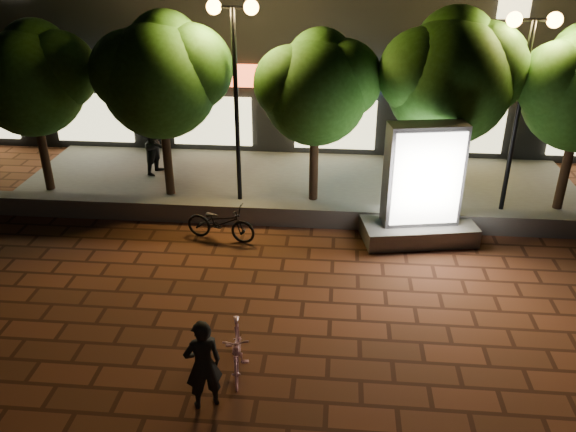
# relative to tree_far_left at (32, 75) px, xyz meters

# --- Properties ---
(ground) EXTENTS (80.00, 80.00, 0.00)m
(ground) POSITION_rel_tree_far_left_xyz_m (6.95, -5.46, -3.29)
(ground) COLOR brown
(ground) RESTS_ON ground
(retaining_wall) EXTENTS (16.00, 0.45, 0.50)m
(retaining_wall) POSITION_rel_tree_far_left_xyz_m (6.95, -1.46, -3.04)
(retaining_wall) COLOR slate
(retaining_wall) RESTS_ON ground
(sidewalk) EXTENTS (16.00, 5.00, 0.08)m
(sidewalk) POSITION_rel_tree_far_left_xyz_m (6.95, 1.04, -3.25)
(sidewalk) COLOR slate
(sidewalk) RESTS_ON ground
(tree_far_left) EXTENTS (3.36, 2.80, 4.63)m
(tree_far_left) POSITION_rel_tree_far_left_xyz_m (0.00, 0.00, 0.00)
(tree_far_left) COLOR black
(tree_far_left) RESTS_ON sidewalk
(tree_left) EXTENTS (3.60, 3.00, 4.89)m
(tree_left) POSITION_rel_tree_far_left_xyz_m (3.50, 0.00, 0.15)
(tree_left) COLOR black
(tree_left) RESTS_ON sidewalk
(tree_mid) EXTENTS (3.24, 2.70, 4.50)m
(tree_mid) POSITION_rel_tree_far_left_xyz_m (7.50, -0.00, -0.08)
(tree_mid) COLOR black
(tree_mid) RESTS_ON sidewalk
(tree_right) EXTENTS (3.72, 3.10, 5.07)m
(tree_right) POSITION_rel_tree_far_left_xyz_m (10.80, 0.00, 0.27)
(tree_right) COLOR black
(tree_right) RESTS_ON sidewalk
(street_lamp_left) EXTENTS (1.26, 0.36, 5.18)m
(street_lamp_left) POSITION_rel_tree_far_left_xyz_m (5.45, -0.26, 0.74)
(street_lamp_left) COLOR black
(street_lamp_left) RESTS_ON sidewalk
(street_lamp_right) EXTENTS (1.26, 0.36, 4.98)m
(street_lamp_right) POSITION_rel_tree_far_left_xyz_m (12.45, -0.26, 0.60)
(street_lamp_right) COLOR black
(street_lamp_right) RESTS_ON sidewalk
(ad_kiosk) EXTENTS (2.86, 1.80, 2.88)m
(ad_kiosk) POSITION_rel_tree_far_left_xyz_m (10.07, -1.96, -2.13)
(ad_kiosk) COLOR slate
(ad_kiosk) RESTS_ON ground
(scooter_pink) EXTENTS (0.63, 1.53, 0.89)m
(scooter_pink) POSITION_rel_tree_far_left_xyz_m (6.53, -7.04, -2.85)
(scooter_pink) COLOR #CC89AD
(scooter_pink) RESTS_ON ground
(rider) EXTENTS (0.69, 0.60, 1.60)m
(rider) POSITION_rel_tree_far_left_xyz_m (6.16, -7.88, -2.49)
(rider) COLOR black
(rider) RESTS_ON ground
(scooter_parked) EXTENTS (1.81, 0.95, 0.91)m
(scooter_parked) POSITION_rel_tree_far_left_xyz_m (5.36, -2.46, -2.84)
(scooter_parked) COLOR black
(scooter_parked) RESTS_ON ground
(pedestrian) EXTENTS (0.97, 1.10, 1.90)m
(pedestrian) POSITION_rel_tree_far_left_xyz_m (2.71, 1.42, -2.26)
(pedestrian) COLOR black
(pedestrian) RESTS_ON sidewalk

